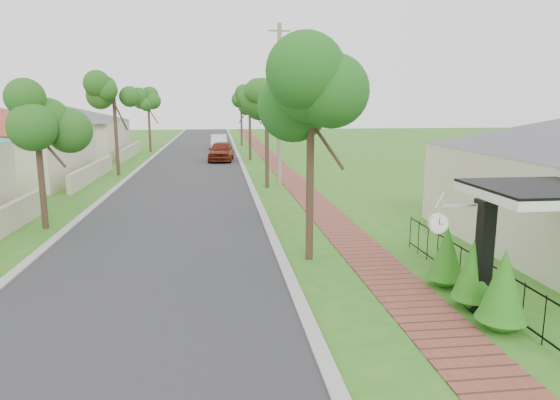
{
  "coord_description": "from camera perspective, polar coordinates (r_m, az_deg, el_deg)",
  "views": [
    {
      "loc": [
        -1.15,
        -10.78,
        4.52
      ],
      "look_at": [
        0.79,
        4.69,
        1.5
      ],
      "focal_mm": 32.0,
      "sensor_mm": 36.0,
      "label": 1
    }
  ],
  "objects": [
    {
      "name": "road",
      "position": [
        31.16,
        -10.49,
        2.44
      ],
      "size": [
        7.0,
        120.0,
        0.02
      ],
      "primitive_type": "cube",
      "color": "#28282B",
      "rests_on": "ground"
    },
    {
      "name": "sidewalk",
      "position": [
        31.42,
        0.98,
        2.69
      ],
      "size": [
        1.5,
        120.0,
        0.03
      ],
      "primitive_type": "cube",
      "color": "brown",
      "rests_on": "ground"
    },
    {
      "name": "porch_post",
      "position": [
        11.81,
        22.21,
        -6.6
      ],
      "size": [
        0.48,
        0.48,
        2.52
      ],
      "color": "black",
      "rests_on": "ground"
    },
    {
      "name": "kerb_left",
      "position": [
        31.59,
        -17.11,
        2.25
      ],
      "size": [
        0.3,
        120.0,
        0.1
      ],
      "primitive_type": "cube",
      "color": "#9E9E99",
      "rests_on": "ground"
    },
    {
      "name": "far_house_grey",
      "position": [
        46.91,
        -24.48,
        7.33
      ],
      "size": [
        15.56,
        15.56,
        4.6
      ],
      "color": "beige",
      "rests_on": "ground"
    },
    {
      "name": "station_clock",
      "position": [
        11.55,
        17.79,
        -2.42
      ],
      "size": [
        1.07,
        0.13,
        0.65
      ],
      "color": "white",
      "rests_on": "ground"
    },
    {
      "name": "parked_car_white",
      "position": [
        50.36,
        -7.0,
        6.57
      ],
      "size": [
        1.56,
        4.46,
        1.47
      ],
      "primitive_type": "imported",
      "rotation": [
        0.0,
        0.0,
        -0.0
      ],
      "color": "silver",
      "rests_on": "ground"
    },
    {
      "name": "picket_fence",
      "position": [
        12.98,
        21.23,
        -7.69
      ],
      "size": [
        0.03,
        8.02,
        1.0
      ],
      "color": "black",
      "rests_on": "ground"
    },
    {
      "name": "street_trees",
      "position": [
        37.66,
        -9.95,
        10.82
      ],
      "size": [
        10.7,
        37.65,
        5.89
      ],
      "color": "#382619",
      "rests_on": "ground"
    },
    {
      "name": "hedge_row",
      "position": [
        11.96,
        21.38,
        -7.87
      ],
      "size": [
        0.89,
        3.36,
        1.75
      ],
      "color": "#1A6213",
      "rests_on": "ground"
    },
    {
      "name": "kerb_right",
      "position": [
        31.16,
        -3.77,
        2.6
      ],
      "size": [
        0.3,
        120.0,
        0.1
      ],
      "primitive_type": "cube",
      "color": "#9E9E99",
      "rests_on": "ground"
    },
    {
      "name": "ground",
      "position": [
        11.74,
        -1.01,
        -11.68
      ],
      "size": [
        160.0,
        160.0,
        0.0
      ],
      "primitive_type": "plane",
      "color": "#2A6F1A",
      "rests_on": "ground"
    },
    {
      "name": "utility_pole",
      "position": [
        27.95,
        -0.06,
        10.79
      ],
      "size": [
        1.2,
        0.24,
        8.76
      ],
      "color": "gray",
      "rests_on": "ground"
    },
    {
      "name": "parked_car_red",
      "position": [
        40.24,
        -6.74,
        5.56
      ],
      "size": [
        2.27,
        4.75,
        1.57
      ],
      "primitive_type": "imported",
      "rotation": [
        0.0,
        0.0,
        -0.09
      ],
      "color": "#621C0E",
      "rests_on": "ground"
    },
    {
      "name": "near_tree",
      "position": [
        14.19,
        3.56,
        11.59
      ],
      "size": [
        2.29,
        2.29,
        5.87
      ],
      "color": "#382619",
      "rests_on": "ground"
    }
  ]
}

